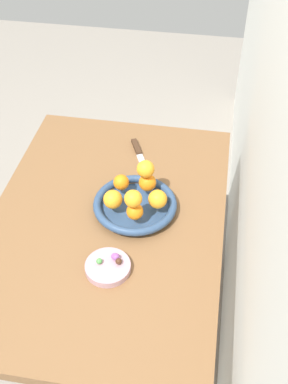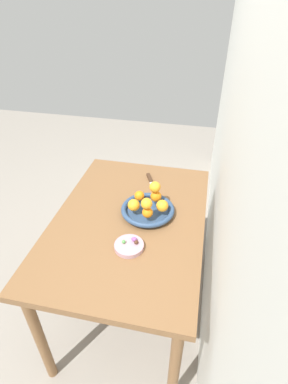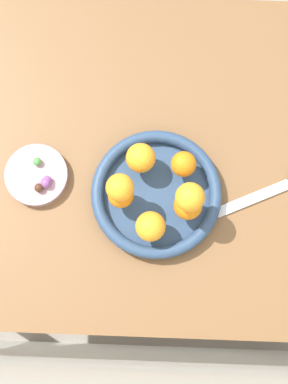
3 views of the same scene
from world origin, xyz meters
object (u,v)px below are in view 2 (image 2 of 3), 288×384
object	(u,v)px
dining_table	(129,232)
candy_ball_3	(136,242)
orange_1	(148,213)
orange_6	(155,187)
candy_ball_1	(135,239)
orange_4	(139,196)
orange_2	(162,206)
orange_0	(134,205)
knife	(152,184)
orange_3	(156,196)
orange_5	(147,204)
candy_ball_2	(124,242)
candy_ball_0	(133,239)
candy_dish	(129,246)
fruit_bowl	(148,210)

from	to	relation	value
dining_table	candy_ball_3	distance (m)	0.23
orange_1	orange_6	distance (m)	0.15
orange_6	candy_ball_3	bearing A→B (deg)	-4.96
dining_table	candy_ball_1	size ratio (longest dim) A/B	50.18
orange_4	candy_ball_1	world-z (taller)	orange_4
orange_2	orange_4	world-z (taller)	orange_2
orange_0	knife	world-z (taller)	orange_0
orange_3	candy_ball_3	bearing A→B (deg)	-6.15
orange_5	candy_ball_2	bearing A→B (deg)	-20.45
orange_2	knife	bearing A→B (deg)	-159.36
candy_ball_0	orange_5	bearing A→B (deg)	169.85
candy_dish	orange_5	xyz separation A→B (m)	(-0.18, 0.04, 0.11)
dining_table	orange_6	distance (m)	0.27
dining_table	orange_4	world-z (taller)	orange_4
candy_ball_2	candy_ball_0	bearing A→B (deg)	121.52
orange_2	orange_4	size ratio (longest dim) A/B	1.16
dining_table	knife	xyz separation A→B (m)	(-0.33, 0.06, 0.09)
dining_table	candy_ball_0	bearing A→B (deg)	21.45
candy_dish	knife	bearing A→B (deg)	179.57
orange_0	candy_ball_2	size ratio (longest dim) A/B	3.47
candy_dish	orange_6	world-z (taller)	orange_6
candy_ball_0	knife	distance (m)	0.50
candy_dish	candy_ball_2	xyz separation A→B (m)	(-0.00, -0.03, 0.02)
orange_3	candy_ball_0	xyz separation A→B (m)	(0.29, -0.05, -0.04)
candy_ball_1	candy_ball_2	bearing A→B (deg)	-64.36
orange_0	orange_3	distance (m)	0.14
orange_3	orange_4	distance (m)	0.09
orange_3	candy_ball_1	distance (m)	0.30
candy_ball_1	candy_ball_3	world-z (taller)	candy_ball_1
orange_2	candy_ball_3	world-z (taller)	orange_2
orange_5	candy_ball_2	xyz separation A→B (m)	(0.18, -0.07, -0.09)
orange_1	fruit_bowl	bearing A→B (deg)	-169.58
orange_0	orange_3	bearing A→B (deg)	136.04
orange_4	candy_ball_2	distance (m)	0.31
candy_ball_3	orange_4	bearing A→B (deg)	-169.93
orange_1	orange_3	bearing A→B (deg)	172.78
orange_4	orange_6	distance (m)	0.10
orange_3	candy_ball_0	world-z (taller)	orange_3
candy_ball_1	orange_6	bearing A→B (deg)	172.74
orange_3	candy_ball_1	size ratio (longest dim) A/B	2.67
orange_3	orange_6	distance (m)	0.06
orange_3	candy_ball_2	world-z (taller)	orange_3
candy_ball_2	orange_1	bearing A→B (deg)	158.30
orange_5	orange_0	bearing A→B (deg)	-117.05
candy_ball_0	orange_4	bearing A→B (deg)	-172.65
orange_1	orange_4	distance (m)	0.14
orange_5	candy_ball_0	xyz separation A→B (m)	(0.16, -0.03, -0.09)
orange_2	knife	distance (m)	0.31
orange_2	orange_5	size ratio (longest dim) A/B	1.10
candy_dish	orange_4	size ratio (longest dim) A/B	2.53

